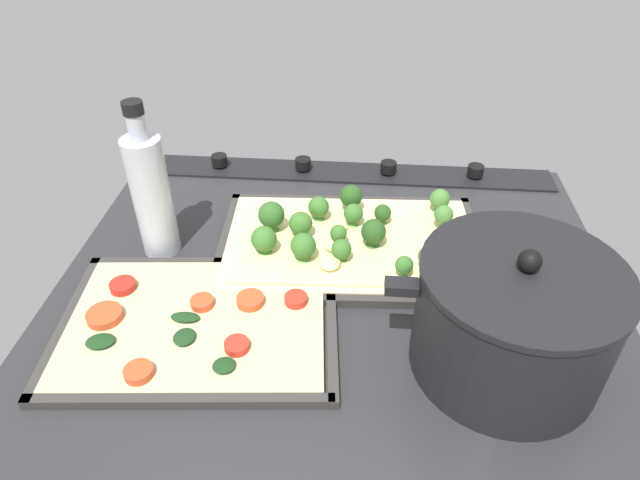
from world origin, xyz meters
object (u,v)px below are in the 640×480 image
Objects in this scene: baking_tray_front at (350,247)px; veggie_pizza_back at (195,321)px; oil_bottle at (151,193)px; baking_tray_back at (198,325)px; broccoli_pizza at (347,237)px; cooking_pot at (513,319)px.

veggie_pizza_back is (18.60, 17.43, 0.71)cm from baking_tray_front.
oil_bottle reaches higher than baking_tray_front.
oil_bottle reaches higher than baking_tray_back.
broccoli_pizza is at bearing -135.63° from baking_tray_back.
baking_tray_back is 1.55× the size of oil_bottle.
veggie_pizza_back is at bearing -3.74° from cooking_pot.
cooking_pot is 1.24× the size of oil_bottle.
cooking_pot reaches higher than baking_tray_front.
broccoli_pizza reaches higher than veggie_pizza_back.
oil_bottle is (26.97, 2.19, 7.45)cm from broccoli_pizza.
baking_tray_back is at bearing 43.39° from baking_tray_front.
oil_bottle is (27.54, 2.15, 9.20)cm from baking_tray_front.
baking_tray_front is 1.40× the size of cooking_pot.
broccoli_pizza is at bearing -175.36° from oil_bottle.
veggie_pizza_back is at bearing 19.49° from baking_tray_back.
baking_tray_front is at bearing -136.86° from veggie_pizza_back.
baking_tray_front is 1.12× the size of baking_tray_back.
veggie_pizza_back is at bearing 44.11° from broccoli_pizza.
veggie_pizza_back is (0.26, 0.09, 0.70)cm from baking_tray_back.
veggie_pizza_back reaches higher than baking_tray_front.
veggie_pizza_back is 37.38cm from cooking_pot.
oil_bottle is at bearing 4.64° from broccoli_pizza.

